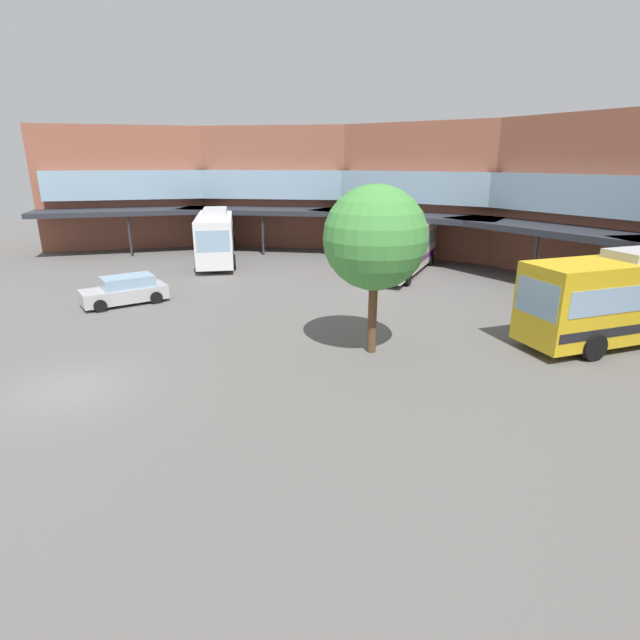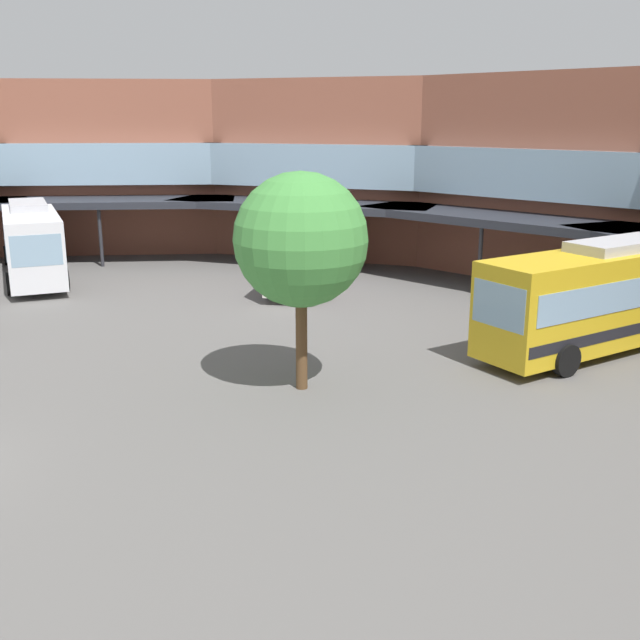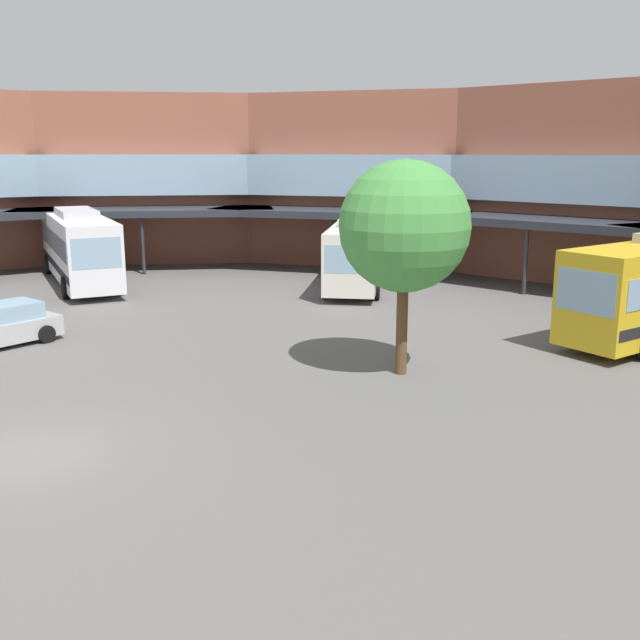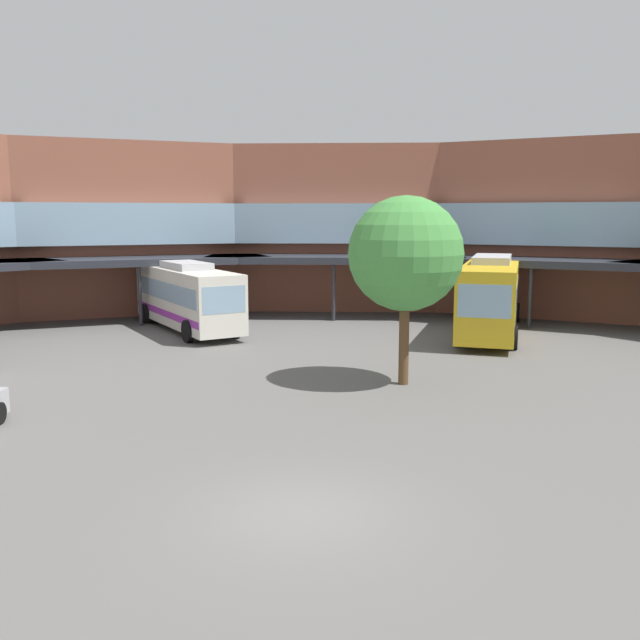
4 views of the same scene
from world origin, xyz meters
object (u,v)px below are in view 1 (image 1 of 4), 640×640
at_px(bus_1, 216,234).
at_px(bus_3, 404,247).
at_px(parked_car, 125,291).
at_px(plaza_tree, 375,238).

bearing_deg(bus_1, bus_3, 61.07).
height_order(bus_1, parked_car, bus_1).
relative_size(bus_3, parked_car, 1.89).
bearing_deg(plaza_tree, bus_3, 145.10).
height_order(bus_3, parked_car, bus_3).
xyz_separation_m(parked_car, plaza_tree, (11.34, 9.36, 3.95)).
bearing_deg(bus_1, plaza_tree, 17.96).
xyz_separation_m(bus_1, bus_3, (9.65, 11.21, -0.18)).
distance_m(bus_1, bus_3, 14.79).
relative_size(bus_1, parked_car, 2.62).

